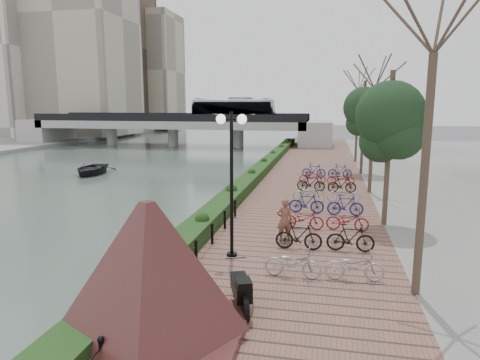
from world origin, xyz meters
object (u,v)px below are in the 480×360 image
(granite_monument, at_px, (150,273))
(boat, at_px, (91,169))
(motorcycle, at_px, (240,287))
(lamppost, at_px, (231,153))
(pedestrian, at_px, (284,220))

(granite_monument, height_order, boat, granite_monument)
(motorcycle, bearing_deg, lamppost, 85.10)
(motorcycle, bearing_deg, pedestrian, 63.56)
(lamppost, bearing_deg, granite_monument, -95.22)
(granite_monument, bearing_deg, lamppost, 84.78)
(granite_monument, relative_size, pedestrian, 3.19)
(granite_monument, xyz_separation_m, motorcycle, (1.56, 1.96, -1.04))
(lamppost, relative_size, motorcycle, 2.76)
(lamppost, distance_m, boat, 23.66)
(granite_monument, relative_size, boat, 1.21)
(granite_monument, relative_size, motorcycle, 2.98)
(boat, bearing_deg, motorcycle, -60.42)
(granite_monument, xyz_separation_m, pedestrian, (2.11, 7.57, -0.77))
(lamppost, distance_m, pedestrian, 3.69)
(granite_monument, bearing_deg, boat, 123.19)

